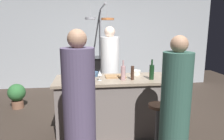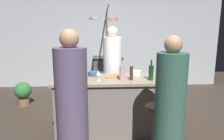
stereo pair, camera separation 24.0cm
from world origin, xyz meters
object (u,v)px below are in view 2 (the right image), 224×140
(stove_range, at_px, (108,73))
(wine_bottle_white, at_px, (85,73))
(guest_right, at_px, (169,112))
(wine_bottle_amber, at_px, (67,75))
(wine_bottle_red, at_px, (151,72))
(chef, at_px, (112,73))
(bar_stool_left, at_px, (76,129))
(mixing_bowl_ceramic, at_px, (136,73))
(bar_stool_right, at_px, (154,127))
(potted_plant, at_px, (23,92))
(pepper_mill, at_px, (131,73))
(wine_glass_near_right_guest, at_px, (98,73))
(wine_glass_near_left_guest, at_px, (76,74))
(guest_left, at_px, (72,111))
(wine_bottle_green, at_px, (82,70))
(mixing_bowl_blue, at_px, (93,74))
(wine_bottle_rose, at_px, (122,73))
(cutting_board, at_px, (115,76))

(stove_range, distance_m, wine_bottle_white, 2.68)
(guest_right, bearing_deg, wine_bottle_amber, 149.35)
(wine_bottle_red, bearing_deg, stove_range, 102.36)
(chef, height_order, bar_stool_left, chef)
(guest_right, bearing_deg, mixing_bowl_ceramic, 98.63)
(chef, relative_size, bar_stool_right, 2.49)
(potted_plant, distance_m, pepper_mill, 2.66)
(bar_stool_left, xyz_separation_m, wine_bottle_red, (1.08, 0.48, 0.64))
(wine_bottle_red, bearing_deg, wine_glass_near_right_guest, 178.59)
(bar_stool_left, bearing_deg, pepper_mill, 32.10)
(wine_bottle_white, relative_size, wine_glass_near_left_guest, 2.00)
(mixing_bowl_ceramic, bearing_deg, wine_glass_near_left_guest, -159.51)
(chef, xyz_separation_m, guest_left, (-0.54, -1.84, -0.02))
(bar_stool_left, height_order, guest_right, guest_right)
(guest_left, relative_size, wine_bottle_red, 5.42)
(wine_bottle_green, xyz_separation_m, mixing_bowl_blue, (0.18, 0.06, -0.08))
(stove_range, bearing_deg, bar_stool_right, -80.41)
(bar_stool_left, height_order, wine_bottle_white, wine_bottle_white)
(mixing_bowl_ceramic, bearing_deg, wine_glass_near_right_guest, -152.43)
(stove_range, xyz_separation_m, potted_plant, (-1.87, -1.17, -0.15))
(chef, distance_m, pepper_mill, 1.04)
(stove_range, height_order, wine_bottle_rose, wine_bottle_rose)
(guest_right, distance_m, pepper_mill, 0.95)
(cutting_board, xyz_separation_m, wine_bottle_amber, (-0.70, -0.33, 0.10))
(chef, xyz_separation_m, bar_stool_right, (0.47, -1.48, -0.41))
(stove_range, xyz_separation_m, guest_right, (0.59, -3.43, 0.29))
(bar_stool_left, bearing_deg, wine_glass_near_left_guest, 94.61)
(stove_range, distance_m, guest_right, 3.49)
(mixing_bowl_ceramic, bearing_deg, guest_right, -81.37)
(chef, xyz_separation_m, guest_right, (0.54, -1.84, -0.05))
(guest_right, bearing_deg, pepper_mill, 110.22)
(bar_stool_left, xyz_separation_m, pepper_mill, (0.78, 0.49, 0.63))
(wine_bottle_red, bearing_deg, wine_bottle_white, 179.50)
(bar_stool_right, distance_m, wine_bottle_red, 0.80)
(potted_plant, height_order, pepper_mill, pepper_mill)
(potted_plant, xyz_separation_m, wine_glass_near_left_guest, (1.33, -1.43, 0.71))
(guest_right, bearing_deg, wine_bottle_rose, 117.98)
(bar_stool_left, height_order, wine_bottle_amber, wine_bottle_amber)
(stove_range, xyz_separation_m, wine_bottle_amber, (-0.65, -2.70, 0.56))
(wine_bottle_red, distance_m, wine_glass_near_left_guest, 1.11)
(guest_right, distance_m, potted_plant, 3.37)
(wine_bottle_rose, height_order, mixing_bowl_blue, wine_bottle_rose)
(cutting_board, bearing_deg, stove_range, 91.13)
(guest_right, relative_size, wine_bottle_rose, 5.33)
(potted_plant, bearing_deg, guest_right, -42.54)
(guest_right, height_order, pepper_mill, guest_right)
(mixing_bowl_ceramic, bearing_deg, cutting_board, -161.82)
(bar_stool_left, height_order, wine_bottle_red, wine_bottle_red)
(potted_plant, relative_size, wine_bottle_white, 1.78)
(bar_stool_right, relative_size, wine_glass_near_left_guest, 4.66)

